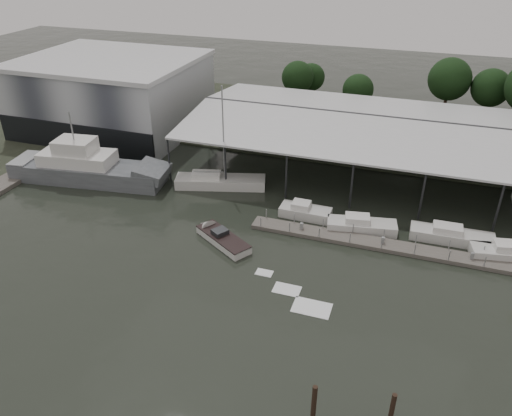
% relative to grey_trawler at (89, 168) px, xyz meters
% --- Properties ---
extents(ground, '(200.00, 200.00, 0.00)m').
position_rel_grey_trawler_xyz_m(ground, '(21.09, -13.18, -1.58)').
color(ground, black).
rests_on(ground, ground).
extents(land_strip_far, '(140.00, 30.00, 0.30)m').
position_rel_grey_trawler_xyz_m(land_strip_far, '(21.09, 28.82, -1.48)').
color(land_strip_far, '#353B2C').
rests_on(land_strip_far, ground).
extents(land_strip_west, '(20.00, 40.00, 0.30)m').
position_rel_grey_trawler_xyz_m(land_strip_west, '(-18.91, 16.82, -1.48)').
color(land_strip_west, '#353B2C').
rests_on(land_strip_west, ground).
extents(storage_warehouse, '(24.50, 20.50, 10.50)m').
position_rel_grey_trawler_xyz_m(storage_warehouse, '(-6.91, 16.77, 3.71)').
color(storage_warehouse, '#AAB0B5').
rests_on(storage_warehouse, ground).
extents(covered_boat_shed, '(58.24, 24.00, 6.96)m').
position_rel_grey_trawler_xyz_m(covered_boat_shed, '(38.09, 14.82, 4.55)').
color(covered_boat_shed, silver).
rests_on(covered_boat_shed, ground).
extents(trawler_dock, '(3.00, 18.00, 0.50)m').
position_rel_grey_trawler_xyz_m(trawler_dock, '(-8.91, 0.82, -1.33)').
color(trawler_dock, '#645F58').
rests_on(trawler_dock, ground).
extents(floating_dock, '(28.00, 2.00, 1.40)m').
position_rel_grey_trawler_xyz_m(floating_dock, '(36.09, -3.18, -1.38)').
color(floating_dock, '#645F58').
rests_on(floating_dock, ground).
extents(grey_trawler, '(19.62, 7.15, 8.84)m').
position_rel_grey_trawler_xyz_m(grey_trawler, '(0.00, 0.00, 0.00)').
color(grey_trawler, slate).
rests_on(grey_trawler, ground).
extents(white_sailboat, '(10.79, 5.42, 12.30)m').
position_rel_grey_trawler_xyz_m(white_sailboat, '(15.38, 3.48, -0.94)').
color(white_sailboat, silver).
rests_on(white_sailboat, ground).
extents(speedboat_underway, '(16.19, 10.72, 2.00)m').
position_rel_grey_trawler_xyz_m(speedboat_underway, '(19.89, -7.21, -1.19)').
color(speedboat_underway, silver).
rests_on(speedboat_underway, ground).
extents(moored_cruiser_0, '(5.38, 2.29, 1.70)m').
position_rel_grey_trawler_xyz_m(moored_cruiser_0, '(26.65, -0.05, -0.97)').
color(moored_cruiser_0, silver).
rests_on(moored_cruiser_0, ground).
extents(moored_cruiser_1, '(7.16, 3.40, 1.70)m').
position_rel_grey_trawler_xyz_m(moored_cruiser_1, '(32.70, -0.95, -0.97)').
color(moored_cruiser_1, silver).
rests_on(moored_cruiser_1, ground).
extents(moored_cruiser_2, '(7.87, 2.37, 1.70)m').
position_rel_grey_trawler_xyz_m(moored_cruiser_2, '(41.28, -0.01, -0.97)').
color(moored_cruiser_2, silver).
rests_on(moored_cruiser_2, ground).
extents(moored_cruiser_3, '(7.71, 3.49, 1.70)m').
position_rel_grey_trawler_xyz_m(moored_cruiser_3, '(46.62, -1.42, -0.97)').
color(moored_cruiser_3, silver).
rests_on(moored_cruiser_3, ground).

